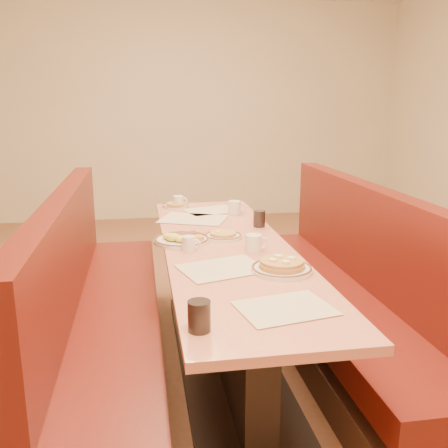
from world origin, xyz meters
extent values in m
plane|color=#9E6647|center=(0.00, 0.00, 0.00)|extent=(8.00, 8.00, 0.00)
cube|color=beige|center=(0.00, 4.00, 1.40)|extent=(6.00, 0.04, 2.80)
cube|color=black|center=(0.00, 0.00, 0.03)|extent=(0.55, 1.88, 0.06)
cube|color=black|center=(0.00, 0.00, 0.35)|extent=(0.15, 1.75, 0.71)
cube|color=#E47A69|center=(0.00, 0.00, 0.73)|extent=(0.70, 2.50, 0.04)
cube|color=#4C3326|center=(-0.68, 0.00, 0.10)|extent=(0.55, 2.50, 0.20)
cube|color=#57110F|center=(-0.68, 0.00, 0.37)|extent=(0.55, 2.50, 0.16)
cube|color=#57110F|center=(-0.89, 0.00, 0.75)|extent=(0.12, 2.50, 0.60)
cube|color=#4C3326|center=(0.68, 0.00, 0.10)|extent=(0.55, 2.50, 0.20)
cube|color=#57110F|center=(0.68, 0.00, 0.37)|extent=(0.55, 2.50, 0.16)
cube|color=#57110F|center=(0.89, 0.00, 0.75)|extent=(0.12, 2.50, 0.60)
cube|color=beige|center=(-0.09, -0.39, 0.75)|extent=(0.46, 0.40, 0.00)
cube|color=beige|center=(0.07, -0.90, 0.75)|extent=(0.41, 0.33, 0.00)
cube|color=beige|center=(-0.12, 0.67, 0.75)|extent=(0.52, 0.46, 0.00)
cube|color=beige|center=(0.04, 0.92, 0.75)|extent=(0.43, 0.37, 0.00)
cylinder|color=white|center=(0.18, -0.47, 0.76)|extent=(0.29, 0.29, 0.02)
torus|color=brown|center=(0.18, -0.47, 0.77)|extent=(0.29, 0.29, 0.01)
cylinder|color=#C37E46|center=(0.18, -0.47, 0.78)|extent=(0.22, 0.22, 0.02)
cylinder|color=#C37E46|center=(0.18, -0.47, 0.80)|extent=(0.21, 0.21, 0.02)
cylinder|color=#FAE7A3|center=(0.23, -0.46, 0.81)|extent=(0.04, 0.04, 0.01)
cylinder|color=#FAE7A3|center=(0.18, -0.42, 0.81)|extent=(0.04, 0.04, 0.01)
cylinder|color=#FAE7A3|center=(0.14, -0.47, 0.81)|extent=(0.04, 0.04, 0.01)
cylinder|color=#FAE7A3|center=(0.19, -0.51, 0.81)|extent=(0.04, 0.04, 0.01)
cylinder|color=white|center=(-0.25, 0.11, 0.76)|extent=(0.32, 0.32, 0.02)
torus|color=brown|center=(-0.25, 0.11, 0.77)|extent=(0.32, 0.32, 0.01)
ellipsoid|color=yellow|center=(-0.30, 0.08, 0.79)|extent=(0.08, 0.08, 0.04)
ellipsoid|color=yellow|center=(-0.26, 0.05, 0.79)|extent=(0.07, 0.07, 0.04)
ellipsoid|color=yellow|center=(-0.32, 0.12, 0.79)|extent=(0.06, 0.06, 0.04)
cylinder|color=brown|center=(-0.21, 0.14, 0.78)|extent=(0.12, 0.06, 0.03)
cylinder|color=brown|center=(-0.21, 0.17, 0.78)|extent=(0.12, 0.06, 0.03)
cube|color=gold|center=(-0.18, 0.08, 0.78)|extent=(0.11, 0.08, 0.02)
cylinder|color=white|center=(0.00, 0.17, 0.76)|extent=(0.22, 0.22, 0.02)
torus|color=brown|center=(0.00, 0.17, 0.77)|extent=(0.22, 0.22, 0.01)
cylinder|color=#E4AE50|center=(0.00, 0.17, 0.78)|extent=(0.16, 0.16, 0.02)
ellipsoid|color=yellow|center=(-0.02, 0.19, 0.78)|extent=(0.05, 0.05, 0.02)
cylinder|color=white|center=(-0.21, 1.10, 0.76)|extent=(0.20, 0.20, 0.02)
torus|color=brown|center=(-0.21, 1.10, 0.77)|extent=(0.20, 0.20, 0.01)
cylinder|color=#E4AE50|center=(-0.21, 1.10, 0.77)|extent=(0.14, 0.14, 0.02)
ellipsoid|color=yellow|center=(-0.23, 1.12, 0.78)|extent=(0.04, 0.04, 0.02)
cylinder|color=white|center=(0.12, -0.13, 0.80)|extent=(0.09, 0.09, 0.09)
torus|color=white|center=(0.17, -0.14, 0.80)|extent=(0.07, 0.02, 0.07)
cylinder|color=black|center=(0.12, -0.13, 0.84)|extent=(0.08, 0.08, 0.01)
cylinder|color=white|center=(-0.22, -0.06, 0.79)|extent=(0.07, 0.07, 0.08)
torus|color=white|center=(-0.19, -0.07, 0.79)|extent=(0.06, 0.03, 0.06)
cylinder|color=black|center=(-0.22, -0.06, 0.82)|extent=(0.06, 0.06, 0.01)
cylinder|color=white|center=(0.19, 0.78, 0.80)|extent=(0.09, 0.09, 0.10)
torus|color=white|center=(0.24, 0.78, 0.80)|extent=(0.07, 0.02, 0.07)
cylinder|color=black|center=(0.19, 0.78, 0.84)|extent=(0.08, 0.08, 0.01)
cylinder|color=white|center=(-0.19, 1.10, 0.79)|extent=(0.08, 0.08, 0.09)
torus|color=white|center=(-0.15, 1.11, 0.79)|extent=(0.06, 0.02, 0.06)
cylinder|color=black|center=(-0.19, 1.10, 0.83)|extent=(0.07, 0.07, 0.01)
cylinder|color=black|center=(-0.28, -1.03, 0.81)|extent=(0.08, 0.08, 0.11)
cylinder|color=silver|center=(-0.28, -1.03, 0.81)|extent=(0.08, 0.08, 0.11)
cylinder|color=black|center=(0.28, 0.40, 0.80)|extent=(0.07, 0.07, 0.10)
cylinder|color=silver|center=(0.28, 0.40, 0.80)|extent=(0.08, 0.08, 0.11)
camera|label=1|loc=(-0.46, -2.65, 1.54)|focal=40.00mm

